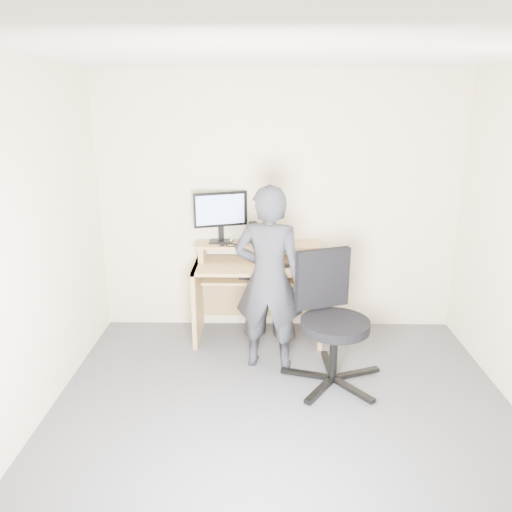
{
  "coord_description": "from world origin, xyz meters",
  "views": [
    {
      "loc": [
        -0.15,
        -3.02,
        2.2
      ],
      "look_at": [
        -0.21,
        1.05,
        0.95
      ],
      "focal_mm": 35.0,
      "sensor_mm": 36.0,
      "label": 1
    }
  ],
  "objects_px": {
    "desk": "(258,281)",
    "monitor": "(221,212)",
    "person": "(269,279)",
    "office_chair": "(330,315)"
  },
  "relations": [
    {
      "from": "desk",
      "to": "office_chair",
      "type": "height_order",
      "value": "office_chair"
    },
    {
      "from": "desk",
      "to": "monitor",
      "type": "xyz_separation_m",
      "value": [
        -0.36,
        0.09,
        0.66
      ]
    },
    {
      "from": "desk",
      "to": "office_chair",
      "type": "xyz_separation_m",
      "value": [
        0.59,
        -0.85,
        0.03
      ]
    },
    {
      "from": "office_chair",
      "to": "desk",
      "type": "bearing_deg",
      "value": 104.69
    },
    {
      "from": "monitor",
      "to": "person",
      "type": "height_order",
      "value": "person"
    },
    {
      "from": "monitor",
      "to": "office_chair",
      "type": "xyz_separation_m",
      "value": [
        0.95,
        -0.94,
        -0.63
      ]
    },
    {
      "from": "desk",
      "to": "person",
      "type": "xyz_separation_m",
      "value": [
        0.1,
        -0.63,
        0.25
      ]
    },
    {
      "from": "office_chair",
      "to": "person",
      "type": "xyz_separation_m",
      "value": [
        -0.5,
        0.21,
        0.22
      ]
    },
    {
      "from": "desk",
      "to": "person",
      "type": "height_order",
      "value": "person"
    },
    {
      "from": "office_chair",
      "to": "person",
      "type": "relative_size",
      "value": 0.66
    }
  ]
}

